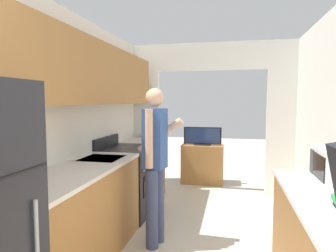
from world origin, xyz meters
The scene contains 7 objects.
wall_left centered at (-1.29, 2.13, 1.50)m, with size 0.38×6.98×2.50m.
wall_far_with_doorway centered at (0.00, 4.61, 1.45)m, with size 3.08×0.06×2.50m.
counter_left centered at (-1.04, 2.57, 0.46)m, with size 0.62×3.36×0.92m.
range_oven centered at (-1.03, 3.35, 0.47)m, with size 0.66×0.77×1.06m.
person centered at (-0.44, 2.59, 0.90)m, with size 0.54×0.41×1.68m.
tv_cabinet centered at (-0.18, 5.14, 0.36)m, with size 0.77×0.42×0.72m.
television centered at (-0.18, 5.10, 0.89)m, with size 0.69×0.16×0.34m.
Camera 1 is at (0.35, -0.42, 1.55)m, focal length 32.00 mm.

